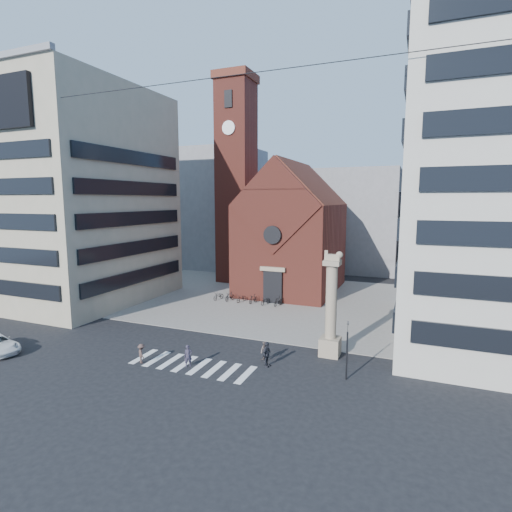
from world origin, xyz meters
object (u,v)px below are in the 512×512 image
at_px(lion_column, 331,314).
at_px(pedestrian_1, 265,351).
at_px(scooter_0, 219,296).
at_px(traffic_light, 347,349).
at_px(pedestrian_2, 266,354).
at_px(pedestrian_0, 188,356).

xyz_separation_m(lion_column, pedestrian_1, (-4.54, -3.15, -2.67)).
bearing_deg(scooter_0, pedestrian_1, -38.94).
relative_size(traffic_light, pedestrian_2, 2.22).
relative_size(pedestrian_1, scooter_0, 0.85).
xyz_separation_m(pedestrian_0, pedestrian_1, (5.05, 3.18, -0.06)).
bearing_deg(pedestrian_1, pedestrian_2, -36.91).
xyz_separation_m(traffic_light, pedestrian_2, (-6.03, -0.07, -1.32)).
height_order(traffic_light, scooter_0, traffic_light).
height_order(lion_column, pedestrian_1, lion_column).
relative_size(lion_column, scooter_0, 4.67).
bearing_deg(pedestrian_1, lion_column, 59.54).
bearing_deg(traffic_light, pedestrian_0, -168.64).
relative_size(lion_column, pedestrian_2, 4.47).
distance_m(lion_column, scooter_0, 21.50).
height_order(traffic_light, pedestrian_2, traffic_light).
distance_m(pedestrian_0, pedestrian_2, 5.99).
height_order(pedestrian_1, scooter_0, pedestrian_1).
bearing_deg(pedestrian_1, scooter_0, 152.67).
xyz_separation_m(pedestrian_1, pedestrian_2, (0.50, -0.93, 0.18)).
bearing_deg(scooter_0, traffic_light, -28.44).
xyz_separation_m(pedestrian_0, scooter_0, (-7.40, 19.19, -0.31)).
bearing_deg(pedestrian_0, pedestrian_2, -19.13).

